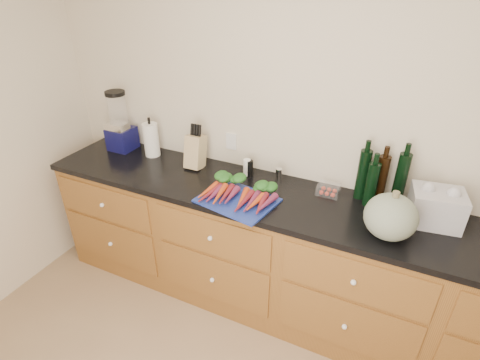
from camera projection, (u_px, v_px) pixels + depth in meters
The scene contains 15 objects.
wall_back at pixel (315, 130), 2.44m from camera, with size 4.10×0.05×2.60m, color beige.
cabinets at pixel (291, 260), 2.60m from camera, with size 3.60×0.64×0.90m.
countertop at pixel (296, 204), 2.37m from camera, with size 3.64×0.62×0.04m, color black.
cutting_board at pixel (237, 200), 2.36m from camera, with size 0.46×0.35×0.01m, color navy.
carrots at pixel (240, 192), 2.37m from camera, with size 0.46×0.34×0.07m.
squash at pixel (391, 217), 1.99m from camera, with size 0.28×0.28×0.25m, color slate.
blender_appliance at pixel (120, 125), 2.95m from camera, with size 0.19×0.19×0.47m.
paper_towel at pixel (151, 140), 2.88m from camera, with size 0.12×0.12×0.26m, color white.
knife_block at pixel (195, 152), 2.72m from camera, with size 0.12×0.12×0.24m, color tan.
grinder_salt at pixel (247, 167), 2.63m from camera, with size 0.05×0.05×0.12m, color white.
grinder_pepper at pixel (250, 168), 2.62m from camera, with size 0.05×0.05×0.12m, color black.
canister_chrome at pixel (279, 175), 2.55m from camera, with size 0.04×0.04×0.10m, color silver.
tomato_box at pixel (328, 190), 2.42m from camera, with size 0.14×0.11×0.07m, color white.
bottles at pixel (379, 179), 2.28m from camera, with size 0.29×0.15×0.35m.
grocery_bag at pixel (436, 207), 2.12m from camera, with size 0.28×0.22×0.20m, color silver, non-canonical shape.
Camera 1 is at (0.53, -0.65, 2.22)m, focal length 28.00 mm.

